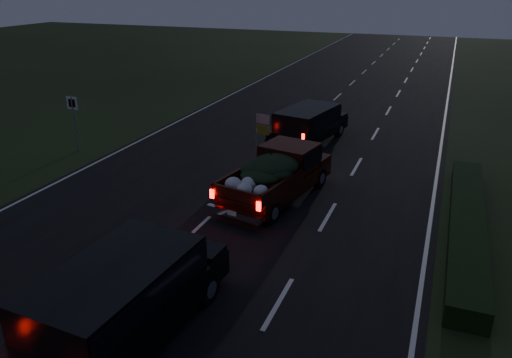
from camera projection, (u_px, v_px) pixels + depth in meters
The scene contains 7 objects.
ground at pixel (194, 232), 15.36m from camera, with size 120.00×120.00×0.00m, color black.
road_asphalt at pixel (194, 232), 15.36m from camera, with size 14.00×120.00×0.02m, color black.
hedge_row at pixel (467, 224), 15.22m from camera, with size 1.00×10.00×0.60m, color black.
route_sign at pixel (74, 115), 21.91m from camera, with size 0.55×0.08×2.50m.
pickup_truck at pixel (277, 172), 17.40m from camera, with size 2.82×5.29×2.64m.
lead_suv at pixel (308, 121), 23.36m from camera, with size 2.84×4.99×1.35m.
rear_suv at pixel (121, 294), 10.43m from camera, with size 2.53×5.38×1.51m.
Camera 1 is at (6.72, -12.00, 7.29)m, focal length 35.00 mm.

